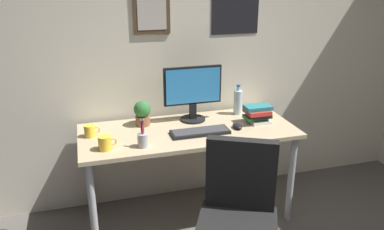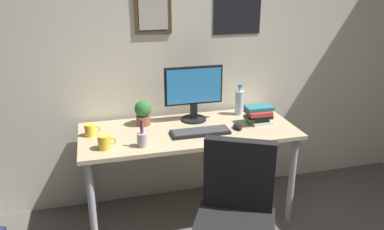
% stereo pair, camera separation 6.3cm
% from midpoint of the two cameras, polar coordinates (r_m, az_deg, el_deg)
% --- Properties ---
extents(wall_back, '(4.40, 0.10, 2.60)m').
position_cam_midpoint_polar(wall_back, '(3.14, -1.95, 10.09)').
color(wall_back, beige).
rests_on(wall_back, ground_plane).
extents(desk, '(1.61, 0.68, 0.76)m').
position_cam_midpoint_polar(desk, '(2.92, -1.16, -3.65)').
color(desk, tan).
rests_on(desk, ground_plane).
extents(office_chair, '(0.62, 0.62, 0.95)m').
position_cam_midpoint_polar(office_chair, '(2.35, 6.07, -14.30)').
color(office_chair, black).
rests_on(office_chair, ground_plane).
extents(monitor, '(0.46, 0.20, 0.43)m').
position_cam_midpoint_polar(monitor, '(2.99, -0.49, 3.56)').
color(monitor, black).
rests_on(monitor, desk).
extents(keyboard, '(0.43, 0.15, 0.03)m').
position_cam_midpoint_polar(keyboard, '(2.81, 0.57, -2.52)').
color(keyboard, black).
rests_on(keyboard, desk).
extents(computer_mouse, '(0.06, 0.11, 0.04)m').
position_cam_midpoint_polar(computer_mouse, '(2.92, 6.13, -1.64)').
color(computer_mouse, black).
rests_on(computer_mouse, desk).
extents(water_bottle, '(0.07, 0.07, 0.25)m').
position_cam_midpoint_polar(water_bottle, '(3.19, 6.25, 1.97)').
color(water_bottle, silver).
rests_on(water_bottle, desk).
extents(coffee_mug_near, '(0.11, 0.07, 0.09)m').
position_cam_midpoint_polar(coffee_mug_near, '(2.85, -15.50, -2.30)').
color(coffee_mug_near, yellow).
rests_on(coffee_mug_near, desk).
extents(coffee_mug_far, '(0.12, 0.09, 0.10)m').
position_cam_midpoint_polar(coffee_mug_far, '(2.61, -13.43, -4.05)').
color(coffee_mug_far, yellow).
rests_on(coffee_mug_far, desk).
extents(potted_plant, '(0.13, 0.13, 0.19)m').
position_cam_midpoint_polar(potted_plant, '(2.96, -7.98, 0.39)').
color(potted_plant, brown).
rests_on(potted_plant, desk).
extents(pen_cup, '(0.07, 0.07, 0.20)m').
position_cam_midpoint_polar(pen_cup, '(2.61, -8.01, -3.61)').
color(pen_cup, '#9EA0A5').
rests_on(pen_cup, desk).
extents(book_stack_left, '(0.21, 0.17, 0.14)m').
position_cam_midpoint_polar(book_stack_left, '(3.03, 9.14, 0.18)').
color(book_stack_left, silver).
rests_on(book_stack_left, desk).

